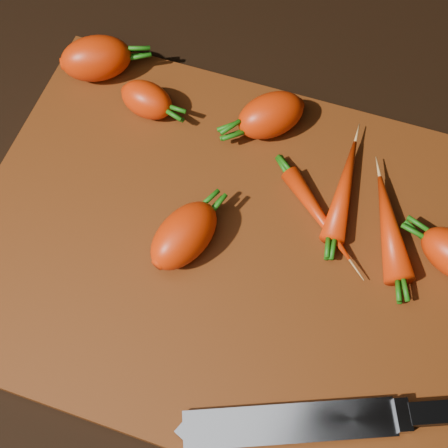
% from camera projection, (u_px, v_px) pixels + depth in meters
% --- Properties ---
extents(ground, '(2.00, 2.00, 0.01)m').
position_uv_depth(ground, '(221.00, 248.00, 0.63)').
color(ground, black).
extents(cutting_board, '(0.50, 0.40, 0.01)m').
position_uv_depth(cutting_board, '(221.00, 243.00, 0.62)').
color(cutting_board, '#5C2709').
rests_on(cutting_board, ground).
extents(carrot_0, '(0.09, 0.08, 0.05)m').
position_uv_depth(carrot_0, '(96.00, 58.00, 0.69)').
color(carrot_0, red).
rests_on(carrot_0, cutting_board).
extents(carrot_1, '(0.07, 0.09, 0.05)m').
position_uv_depth(carrot_1, '(184.00, 235.00, 0.60)').
color(carrot_1, red).
rests_on(carrot_1, cutting_board).
extents(carrot_2, '(0.09, 0.09, 0.05)m').
position_uv_depth(carrot_2, '(271.00, 115.00, 0.66)').
color(carrot_2, red).
rests_on(carrot_2, cutting_board).
extents(carrot_3, '(0.07, 0.05, 0.04)m').
position_uv_depth(carrot_3, '(147.00, 100.00, 0.67)').
color(carrot_3, red).
rests_on(carrot_3, cutting_board).
extents(carrot_5, '(0.03, 0.12, 0.02)m').
position_uv_depth(carrot_5, '(344.00, 189.00, 0.63)').
color(carrot_5, red).
rests_on(carrot_5, cutting_board).
extents(carrot_6, '(0.09, 0.09, 0.02)m').
position_uv_depth(carrot_6, '(318.00, 215.00, 0.62)').
color(carrot_6, red).
rests_on(carrot_6, cutting_board).
extents(carrot_7, '(0.07, 0.12, 0.03)m').
position_uv_depth(carrot_7, '(389.00, 227.00, 0.61)').
color(carrot_7, red).
rests_on(carrot_7, cutting_board).
extents(knife, '(0.29, 0.14, 0.02)m').
position_uv_depth(knife, '(311.00, 422.00, 0.53)').
color(knife, gray).
rests_on(knife, cutting_board).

